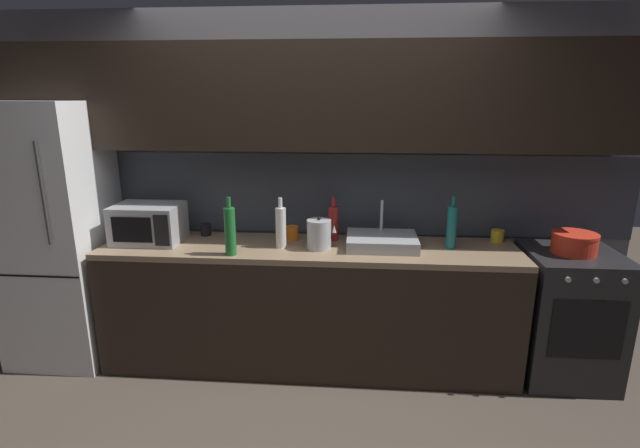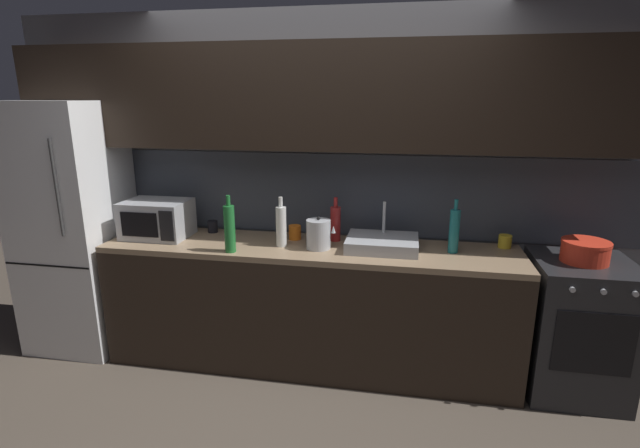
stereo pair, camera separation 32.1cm
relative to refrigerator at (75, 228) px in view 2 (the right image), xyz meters
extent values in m
plane|color=#4C4238|center=(1.82, -0.90, -0.94)|extent=(10.00, 10.00, 0.00)
cube|color=slate|center=(1.82, 0.40, 0.31)|extent=(4.62, 0.10, 2.50)
cube|color=#3D424C|center=(1.82, 0.35, 0.26)|extent=(4.62, 0.01, 0.60)
cube|color=black|center=(1.82, 0.18, 0.96)|extent=(4.25, 0.34, 0.70)
cube|color=black|center=(1.82, 0.00, -0.51)|extent=(2.88, 0.60, 0.86)
cube|color=#8C7256|center=(1.82, 0.00, -0.06)|extent=(2.88, 0.60, 0.04)
cube|color=white|center=(0.00, 0.00, 0.00)|extent=(0.68, 0.66, 1.88)
cube|color=black|center=(0.00, -0.33, -0.19)|extent=(0.67, 0.00, 0.01)
cylinder|color=#333333|center=(0.19, -0.35, 0.38)|extent=(0.02, 0.02, 0.66)
cube|color=#232326|center=(3.60, 0.00, -0.49)|extent=(0.60, 0.60, 0.90)
cube|color=black|center=(3.60, -0.30, -0.44)|extent=(0.45, 0.01, 0.40)
cylinder|color=#B2B2B7|center=(3.44, -0.31, -0.11)|extent=(0.03, 0.02, 0.03)
cylinder|color=#B2B2B7|center=(3.60, -0.31, -0.11)|extent=(0.03, 0.02, 0.03)
cylinder|color=#B2B2B7|center=(3.77, -0.31, -0.11)|extent=(0.03, 0.02, 0.03)
cube|color=#A8AAAF|center=(0.68, 0.02, 0.10)|extent=(0.46, 0.34, 0.27)
cube|color=black|center=(0.64, -0.15, 0.10)|extent=(0.28, 0.01, 0.18)
cube|color=black|center=(0.85, -0.15, 0.10)|extent=(0.10, 0.01, 0.22)
cube|color=#ADAFB5|center=(2.33, 0.03, 0.00)|extent=(0.48, 0.38, 0.08)
cylinder|color=silver|center=(2.33, 0.16, 0.15)|extent=(0.02, 0.02, 0.22)
cylinder|color=#B7BABF|center=(1.90, -0.04, 0.06)|extent=(0.17, 0.17, 0.20)
sphere|color=black|center=(1.90, -0.04, 0.17)|extent=(0.02, 0.02, 0.02)
cone|color=#B7BABF|center=(2.00, -0.04, 0.10)|extent=(0.03, 0.03, 0.05)
cylinder|color=#1E6B2D|center=(1.33, -0.22, 0.12)|extent=(0.07, 0.07, 0.31)
cylinder|color=#1E6B2D|center=(1.33, -0.22, 0.31)|extent=(0.03, 0.03, 0.07)
cylinder|color=#19666B|center=(2.79, 0.04, 0.11)|extent=(0.07, 0.07, 0.29)
cylinder|color=#19666B|center=(2.79, 0.04, 0.29)|extent=(0.03, 0.03, 0.07)
cylinder|color=silver|center=(1.64, -0.03, 0.10)|extent=(0.07, 0.07, 0.28)
cylinder|color=silver|center=(1.64, -0.03, 0.27)|extent=(0.03, 0.03, 0.07)
cylinder|color=#A82323|center=(1.98, 0.16, 0.08)|extent=(0.07, 0.07, 0.25)
cylinder|color=#A82323|center=(1.98, 0.16, 0.24)|extent=(0.03, 0.03, 0.07)
cylinder|color=gold|center=(3.15, 0.21, 0.00)|extent=(0.09, 0.09, 0.09)
cylinder|color=orange|center=(1.69, 0.14, 0.01)|extent=(0.09, 0.09, 0.10)
cylinder|color=black|center=(1.03, 0.20, 0.01)|extent=(0.08, 0.08, 0.09)
cylinder|color=red|center=(3.59, 0.00, 0.02)|extent=(0.28, 0.28, 0.12)
cylinder|color=red|center=(3.59, 0.00, 0.09)|extent=(0.29, 0.29, 0.02)
camera|label=1|loc=(2.15, -3.09, 0.97)|focal=26.47mm
camera|label=2|loc=(2.47, -3.05, 0.97)|focal=26.47mm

